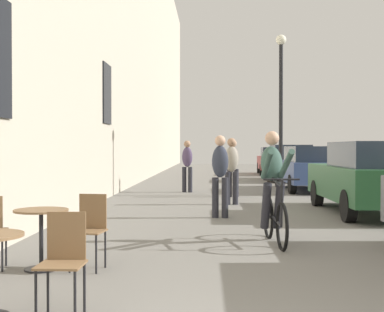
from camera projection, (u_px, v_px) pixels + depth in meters
The scene contains 13 objects.
cafe_chair_near_toward_street at pixel (63, 256), 4.61m from camera, with size 0.38×0.38×0.89m.
cafe_table_mid at pixel (41, 226), 6.36m from camera, with size 0.64×0.64×0.72m.
cafe_chair_mid_toward_street at pixel (90, 226), 6.42m from camera, with size 0.43×0.43×0.89m.
cyclist_on_bicycle at pixel (273, 190), 8.23m from camera, with size 0.52×1.76×1.74m.
pedestrian_near at pixel (220, 171), 11.07m from camera, with size 0.35×0.25×1.71m.
pedestrian_mid at pixel (232, 167), 13.64m from camera, with size 0.38×0.30×1.70m.
pedestrian_far at pixel (233, 165), 15.80m from camera, with size 0.35×0.26×1.68m.
pedestrian_furthest at pixel (187, 163), 17.45m from camera, with size 0.38×0.30×1.68m.
street_lamp at pixel (281, 93), 16.36m from camera, with size 0.32×0.32×4.90m.
parked_car_second at pixel (371, 177), 11.72m from camera, with size 1.92×4.46×1.58m.
parked_car_third at pixel (309, 168), 18.11m from camera, with size 1.88×4.25×1.50m.
parked_car_fourth at pixel (289, 162), 23.53m from camera, with size 1.91×4.44×1.57m.
parked_car_fifth at pixel (275, 160), 28.97m from camera, with size 1.88×4.20×1.47m.
Camera 1 is at (-0.23, -2.81, 1.45)m, focal length 50.19 mm.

